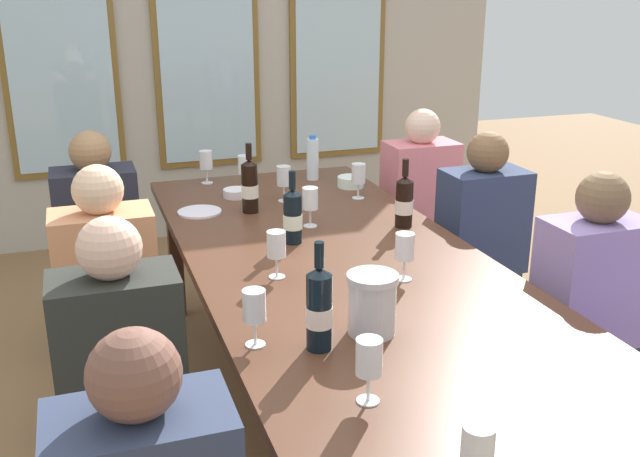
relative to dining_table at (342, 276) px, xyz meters
The scene contains 28 objects.
ground_plane 0.68m from the dining_table, ahead, with size 12.00×12.00×0.00m, color olive.
back_wall_with_windows 2.78m from the dining_table, 90.00° to the left, with size 4.31×0.10×2.90m.
dining_table is the anchor object (origin of this frame).
white_plate_0 0.89m from the dining_table, 116.90° to the left, with size 0.20×0.20×0.01m, color white.
metal_pitcher 0.61m from the dining_table, 102.12° to the right, with size 0.16×0.16×0.19m.
wine_bottle_0 0.78m from the dining_table, 103.67° to the left, with size 0.08×0.08×0.32m.
wine_bottle_1 0.34m from the dining_table, 112.59° to the left, with size 0.08×0.08×0.30m.
wine_bottle_2 0.53m from the dining_table, 38.10° to the left, with size 0.08×0.08×0.30m.
wine_bottle_3 0.71m from the dining_table, 116.29° to the right, with size 0.08×0.08×0.33m.
tasting_bowl_0 1.02m from the dining_table, 100.64° to the left, with size 0.13×0.13×0.04m, color white.
tasting_bowl_1 1.07m from the dining_table, 67.12° to the left, with size 0.14×0.14×0.05m, color white.
water_bottle 1.24m from the dining_table, 76.92° to the left, with size 0.06×0.06×0.24m.
wine_glass_0 0.88m from the dining_table, 64.33° to the left, with size 0.07×0.07×0.17m.
wine_glass_1 0.87m from the dining_table, 88.86° to the left, with size 0.07×0.07×0.17m.
wine_glass_2 0.74m from the dining_table, 131.43° to the right, with size 0.07×0.07×0.17m.
wine_glass_3 1.36m from the dining_table, 99.17° to the right, with size 0.07×0.07×0.17m.
wine_glass_4 0.33m from the dining_table, 167.28° to the right, with size 0.07×0.07×0.17m.
wine_glass_5 1.15m from the dining_table, 95.42° to the left, with size 0.07×0.07×0.17m.
wine_glass_6 1.34m from the dining_table, 101.91° to the left, with size 0.07×0.07×0.17m.
wine_glass_7 0.98m from the dining_table, 106.81° to the right, with size 0.07×0.07×0.17m.
wine_glass_8 0.48m from the dining_table, 87.73° to the left, with size 0.07×0.07×0.17m.
wine_glass_9 0.32m from the dining_table, 57.62° to the right, with size 0.07×0.07×0.17m.
seated_person_0 1.33m from the dining_table, 130.05° to the left, with size 0.38×0.24×1.11m.
seated_person_1 1.37m from the dining_table, 51.19° to the left, with size 0.38×0.24×1.11m.
seated_person_2 0.92m from the dining_table, 159.11° to the left, with size 0.38×0.24×1.11m.
seated_person_3 0.95m from the dining_table, 25.33° to the left, with size 0.38×0.24×1.11m.
seated_person_6 0.93m from the dining_table, 158.48° to the right, with size 0.38×0.24×1.11m.
seated_person_7 0.94m from the dining_table, 23.49° to the right, with size 0.38×0.24×1.11m.
Camera 1 is at (-0.91, -2.40, 1.75)m, focal length 40.85 mm.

